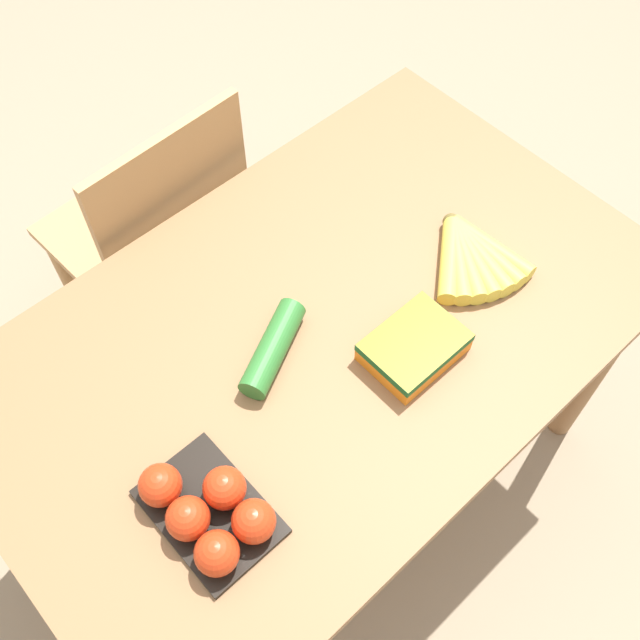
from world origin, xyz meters
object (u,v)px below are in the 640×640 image
at_px(cucumber_near, 273,348).
at_px(chair, 158,238).
at_px(banana_bunch, 471,256).
at_px(tomato_pack, 209,512).
at_px(carrot_bag, 414,346).

bearing_deg(cucumber_near, chair, 80.46).
relative_size(banana_bunch, cucumber_near, 1.07).
distance_m(tomato_pack, carrot_bag, 0.46).
xyz_separation_m(tomato_pack, carrot_bag, (0.46, -0.00, -0.01)).
relative_size(tomato_pack, carrot_bag, 1.31).
xyz_separation_m(chair, banana_bunch, (0.32, -0.67, 0.28)).
distance_m(chair, carrot_bag, 0.80).
height_order(chair, cucumber_near, chair).
height_order(tomato_pack, carrot_bag, tomato_pack).
bearing_deg(banana_bunch, cucumber_near, 166.70).
bearing_deg(carrot_bag, banana_bunch, 16.35).
distance_m(chair, tomato_pack, 0.87).
bearing_deg(cucumber_near, banana_bunch, -13.30).
relative_size(chair, banana_bunch, 4.32).
relative_size(banana_bunch, carrot_bag, 1.20).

